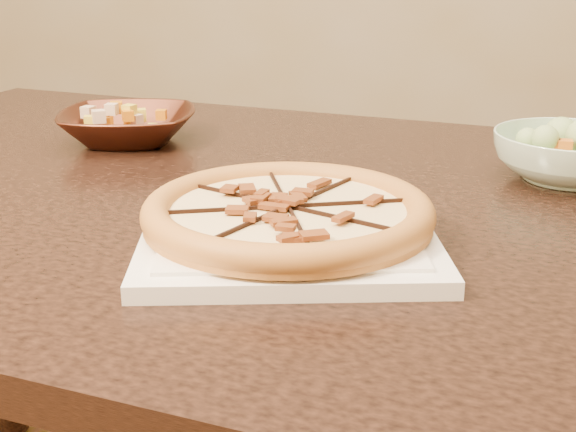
# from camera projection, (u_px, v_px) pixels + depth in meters

# --- Properties ---
(dining_table) EXTENTS (1.66, 1.18, 0.75)m
(dining_table) POSITION_uv_depth(u_px,v_px,m) (241.00, 252.00, 1.07)
(dining_table) COLOR #341D14
(dining_table) RESTS_ON floor
(plate) EXTENTS (0.38, 0.38, 0.02)m
(plate) POSITION_uv_depth(u_px,v_px,m) (288.00, 233.00, 0.85)
(plate) COLOR white
(plate) RESTS_ON dining_table
(pizza) EXTENTS (0.31, 0.31, 0.03)m
(pizza) POSITION_uv_depth(u_px,v_px,m) (288.00, 212.00, 0.85)
(pizza) COLOR #CC7A37
(pizza) RESTS_ON plate
(bronze_bowl) EXTENTS (0.26, 0.26, 0.05)m
(bronze_bowl) POSITION_uv_depth(u_px,v_px,m) (128.00, 126.00, 1.27)
(bronze_bowl) COLOR #502619
(bronze_bowl) RESTS_ON dining_table
(mixed_dish) EXTENTS (0.08, 0.10, 0.03)m
(mixed_dish) POSITION_uv_depth(u_px,v_px,m) (125.00, 101.00, 1.26)
(mixed_dish) COLOR #D2AC8B
(mixed_dish) RESTS_ON bronze_bowl
(salad_bowl) EXTENTS (0.26, 0.26, 0.06)m
(salad_bowl) POSITION_uv_depth(u_px,v_px,m) (570.00, 157.00, 1.07)
(salad_bowl) COLOR silver
(salad_bowl) RESTS_ON dining_table
(salad) EXTENTS (0.08, 0.11, 0.04)m
(salad) POSITION_uv_depth(u_px,v_px,m) (573.00, 120.00, 1.06)
(salad) COLOR #B1C68E
(salad) RESTS_ON salad_bowl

